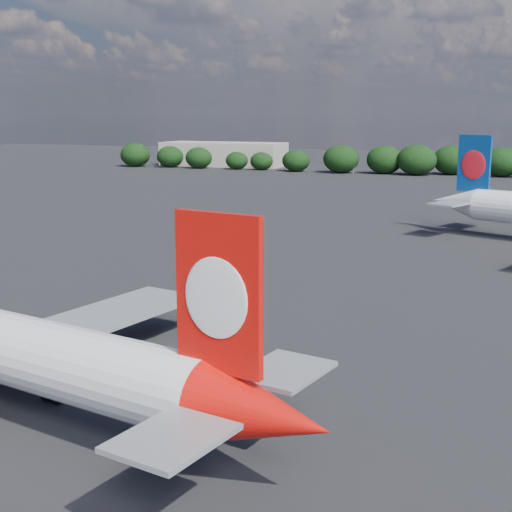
% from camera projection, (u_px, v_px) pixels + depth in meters
% --- Properties ---
extents(ground, '(500.00, 500.00, 0.00)m').
position_uv_depth(ground, '(271.00, 241.00, 102.71)').
color(ground, black).
rests_on(ground, ground).
extents(qantas_airliner, '(41.81, 39.95, 13.70)m').
position_uv_depth(qantas_airliner, '(7.00, 349.00, 42.97)').
color(qantas_airliner, white).
rests_on(qantas_airliner, ground).
extents(terminal_building, '(42.00, 16.00, 8.00)m').
position_uv_depth(terminal_building, '(224.00, 154.00, 245.52)').
color(terminal_building, '#9D9388').
rests_on(terminal_building, ground).
extents(highway_sign, '(6.00, 0.30, 4.50)m').
position_uv_depth(highway_sign, '(345.00, 163.00, 214.56)').
color(highway_sign, '#166E2B').
rests_on(highway_sign, ground).
extents(billboard_yellow, '(5.00, 0.30, 5.50)m').
position_uv_depth(billboard_yellow, '(450.00, 162.00, 209.39)').
color(billboard_yellow, yellow).
rests_on(billboard_yellow, ground).
extents(horizon_treeline, '(204.95, 16.03, 8.97)m').
position_uv_depth(horizon_treeline, '(428.00, 162.00, 208.34)').
color(horizon_treeline, black).
rests_on(horizon_treeline, ground).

